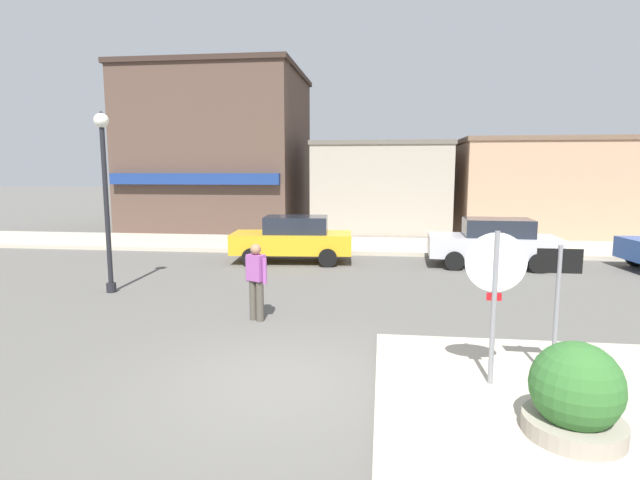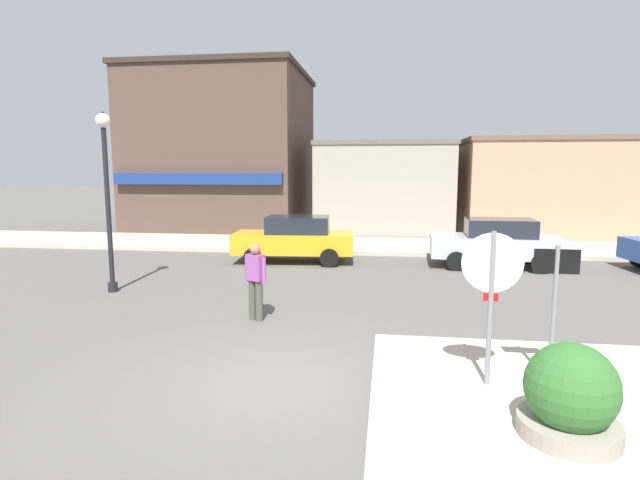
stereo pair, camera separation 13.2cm
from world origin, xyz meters
name	(u,v)px [view 1 (the left image)]	position (x,y,z in m)	size (l,w,h in m)	color
ground_plane	(278,383)	(0.00, 0.00, 0.00)	(160.00, 160.00, 0.00)	#5B5954
sidewalk_corner	(628,411)	(4.63, -0.43, 0.07)	(6.40, 4.80, 0.15)	#B7AD99
kerb_far	(345,245)	(0.00, 13.16, 0.07)	(80.00, 4.00, 0.15)	#B7AD99
stop_sign	(495,288)	(3.02, 0.05, 1.52)	(0.82, 0.07, 2.30)	gray
one_way_sign	(557,300)	(3.90, 0.21, 1.33)	(0.60, 0.06, 2.10)	gray
planter	(575,400)	(3.66, -1.26, 0.56)	(1.10, 1.10, 1.23)	gray
lamp_post	(105,176)	(-5.38, 4.87, 2.96)	(0.36, 0.36, 4.54)	black
parked_car_nearest	(293,238)	(-1.51, 9.62, 0.81)	(4.12, 2.12, 1.56)	gold
parked_car_second	(493,242)	(5.05, 9.62, 0.81)	(4.07, 2.01, 1.56)	#B7B7BC
pedestrian_crossing_near	(256,280)	(-1.08, 2.99, 0.87)	(0.53, 0.36, 1.61)	#4C473D
building_corner_shop	(221,151)	(-7.02, 19.00, 4.07)	(8.59, 8.17, 8.13)	brown
building_storefront_left_near	(381,188)	(1.39, 18.00, 2.20)	(6.42, 5.61, 4.40)	#9E9384
building_storefront_left_mid	(551,188)	(9.49, 18.33, 2.26)	(9.00, 6.72, 4.52)	tan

